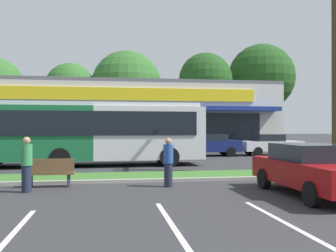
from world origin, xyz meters
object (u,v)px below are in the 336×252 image
object	(u,v)px
car_2	(312,169)
car_4	(270,144)
pedestrian_by_pole	(168,162)
utility_pole	(332,33)
bus_stop_bench	(50,172)
car_1	(209,145)
city_bus	(81,132)
pedestrian_near_bench	(27,164)

from	to	relation	value
car_2	car_4	world-z (taller)	car_4
car_4	pedestrian_by_pole	world-z (taller)	pedestrian_by_pole
utility_pole	bus_stop_bench	bearing A→B (deg)	-169.98
utility_pole	car_1	world-z (taller)	utility_pole
utility_pole	car_1	distance (m)	12.35
car_1	utility_pole	bearing A→B (deg)	102.72
car_2	car_4	size ratio (longest dim) A/B	1.09
utility_pole	car_2	bearing A→B (deg)	-127.65
bus_stop_bench	car_1	size ratio (longest dim) A/B	0.38
city_bus	bus_stop_bench	distance (m)	7.15
car_1	car_2	world-z (taller)	car_1
city_bus	pedestrian_near_bench	world-z (taller)	city_bus
utility_pole	pedestrian_by_pole	world-z (taller)	utility_pole
utility_pole	pedestrian_by_pole	xyz separation A→B (m)	(-7.51, -2.50, -5.20)
utility_pole	car_4	size ratio (longest dim) A/B	2.61
car_1	car_2	bearing A→B (deg)	85.61
car_1	car_4	size ratio (longest dim) A/B	0.98
car_4	car_2	bearing A→B (deg)	-110.05
car_4	pedestrian_near_bench	distance (m)	19.73
city_bus	car_4	xyz separation A→B (m)	(12.91, 5.98, -0.99)
utility_pole	car_4	world-z (taller)	utility_pole
car_4	pedestrian_near_bench	bearing A→B (deg)	-135.20
utility_pole	car_2	distance (m)	7.98
bus_stop_bench	car_4	size ratio (longest dim) A/B	0.37
bus_stop_bench	car_2	size ratio (longest dim) A/B	0.34
city_bus	car_1	world-z (taller)	city_bus
utility_pole	pedestrian_near_bench	xyz separation A→B (m)	(-11.92, -2.91, -5.17)
pedestrian_by_pole	pedestrian_near_bench	bearing A→B (deg)	-139.62
pedestrian_by_pole	city_bus	bearing A→B (deg)	148.97
car_2	pedestrian_by_pole	xyz separation A→B (m)	(-3.84, 2.25, 0.05)
city_bus	pedestrian_by_pole	distance (m)	8.27
car_2	pedestrian_near_bench	size ratio (longest dim) A/B	2.80
car_2	pedestrian_by_pole	bearing A→B (deg)	-120.36
pedestrian_near_bench	utility_pole	bearing A→B (deg)	-103.76
pedestrian_near_bench	pedestrian_by_pole	size ratio (longest dim) A/B	1.04
car_1	pedestrian_near_bench	xyz separation A→B (m)	(-9.46, -13.83, 0.05)
car_1	pedestrian_near_bench	bearing A→B (deg)	55.64
city_bus	car_1	distance (m)	10.29
city_bus	pedestrian_near_bench	bearing A→B (deg)	-99.27
car_1	car_2	xyz separation A→B (m)	(-1.20, -15.67, -0.03)
bus_stop_bench	pedestrian_by_pole	size ratio (longest dim) A/B	0.99
car_1	car_4	bearing A→B (deg)	-179.07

